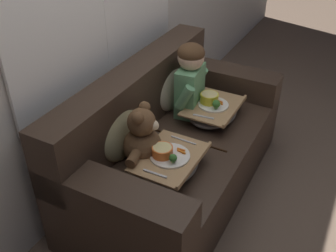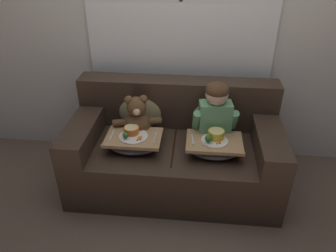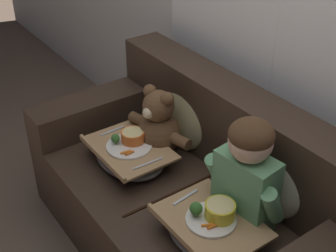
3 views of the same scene
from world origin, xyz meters
name	(u,v)px [view 1 (image 1 of 3)]	position (x,y,z in m)	size (l,w,h in m)	color
ground_plane	(179,186)	(0.00, 0.00, 0.00)	(14.00, 14.00, 0.00)	brown
couch	(171,149)	(0.00, 0.06, 0.32)	(1.74, 0.89, 0.87)	#38281E
throw_pillow_behind_child	(169,83)	(0.33, 0.25, 0.63)	(0.40, 0.19, 0.42)	#C1B293
throw_pillow_behind_teddy	(118,128)	(-0.33, 0.25, 0.63)	(0.41, 0.20, 0.43)	tan
child_figure	(190,76)	(0.33, 0.09, 0.72)	(0.38, 0.20, 0.53)	#66A370
teddy_bear	(143,140)	(-0.32, 0.08, 0.60)	(0.42, 0.30, 0.38)	brown
lap_tray_child	(213,110)	(0.33, -0.10, 0.50)	(0.44, 0.34, 0.18)	slate
lap_tray_teddy	(170,162)	(-0.33, -0.10, 0.50)	(0.45, 0.33, 0.17)	slate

